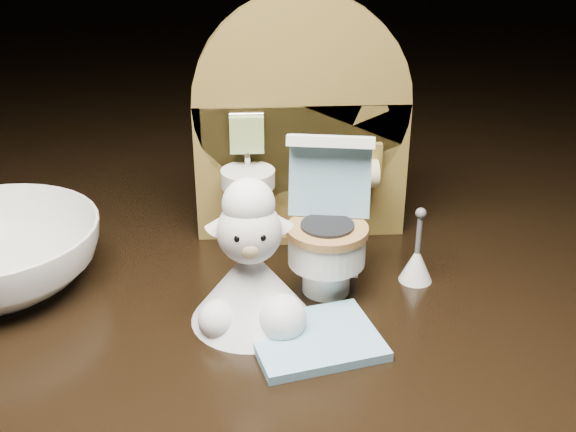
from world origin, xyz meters
name	(u,v)px	position (x,y,z in m)	size (l,w,h in m)	color
backdrop_panel	(300,135)	(0.00, 0.06, 0.07)	(0.13, 0.05, 0.15)	olive
toy_toilet	(328,232)	(0.01, 0.00, 0.03)	(0.05, 0.06, 0.09)	white
bath_mat	(315,339)	(0.00, -0.06, 0.00)	(0.06, 0.05, 0.00)	#75AAC3
toilet_brush	(417,262)	(0.06, 0.00, 0.01)	(0.02, 0.02, 0.05)	white
plush_lamb	(251,274)	(-0.03, -0.03, 0.03)	(0.06, 0.06, 0.08)	white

